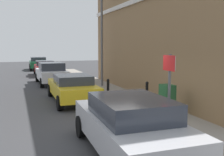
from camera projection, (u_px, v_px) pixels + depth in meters
ground at (111, 129)px, 8.44m from camera, size 80.00×80.00×0.00m
sidewalk at (109, 93)px, 14.72m from camera, size 2.35×30.00×0.15m
corner_building at (188, 20)px, 14.68m from camera, size 6.38×13.83×8.30m
car_silver at (130, 125)px, 6.35m from camera, size 2.02×4.40×1.47m
car_yellow at (72, 87)px, 12.62m from camera, size 1.93×4.39×1.31m
car_white at (52, 73)px, 18.54m from camera, size 2.00×4.28×1.52m
car_red at (45, 68)px, 24.02m from camera, size 1.89×4.02×1.35m
car_green at (38, 63)px, 29.64m from camera, size 2.01×3.99×1.45m
utility_cabinet at (167, 102)px, 9.45m from camera, size 0.46×0.61×1.15m
bollard_near_cabinet at (147, 93)px, 11.11m from camera, size 0.14×0.14×1.04m
bollard_far_kerb at (108, 89)px, 11.99m from camera, size 0.14×0.14×1.04m
street_sign at (169, 82)px, 7.42m from camera, size 0.08×0.60×2.30m
lamppost at (102, 36)px, 16.44m from camera, size 0.20×0.44×5.72m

